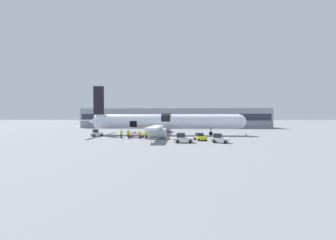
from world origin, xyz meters
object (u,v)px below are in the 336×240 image
(baggage_tug_lead, at_px, (97,133))
(baggage_cart_loading, at_px, (137,135))
(ground_crew_marshal, at_px, (128,133))
(baggage_tug_mid, at_px, (200,137))
(airplane, at_px, (164,122))
(ground_crew_supervisor, at_px, (121,133))
(baggage_tug_rear, at_px, (183,138))
(ground_crew_helper, at_px, (152,133))
(suitcase_on_tarmac_spare, at_px, (147,137))
(ground_crew_loader_a, at_px, (129,134))
(baggage_tug_spare, at_px, (220,139))
(ground_crew_driver, at_px, (140,134))
(ground_crew_loader_b, at_px, (146,135))

(baggage_tug_lead, distance_m, baggage_cart_loading, 9.86)
(ground_crew_marshal, bearing_deg, baggage_tug_mid, -21.42)
(airplane, distance_m, ground_crew_supervisor, 11.50)
(baggage_tug_rear, relative_size, ground_crew_marshal, 2.10)
(baggage_cart_loading, height_order, ground_crew_marshal, ground_crew_marshal)
(ground_crew_helper, bearing_deg, baggage_tug_rear, -54.54)
(suitcase_on_tarmac_spare, bearing_deg, ground_crew_marshal, 148.03)
(baggage_tug_rear, xyz_separation_m, ground_crew_loader_a, (-10.91, 5.63, 0.23))
(baggage_tug_lead, distance_m, ground_crew_loader_a, 9.62)
(baggage_tug_rear, height_order, baggage_tug_spare, baggage_tug_rear)
(ground_crew_supervisor, bearing_deg, baggage_cart_loading, 25.75)
(ground_crew_supervisor, bearing_deg, baggage_tug_rear, -27.69)
(baggage_cart_loading, relative_size, ground_crew_marshal, 2.76)
(baggage_tug_rear, relative_size, baggage_tug_spare, 1.06)
(baggage_tug_spare, bearing_deg, ground_crew_helper, 144.32)
(airplane, bearing_deg, baggage_tug_lead, -164.17)
(ground_crew_driver, xyz_separation_m, ground_crew_helper, (1.86, 3.96, 0.04))
(airplane, distance_m, ground_crew_loader_b, 9.90)
(baggage_cart_loading, relative_size, ground_crew_driver, 2.58)
(ground_crew_supervisor, bearing_deg, airplane, 42.72)
(baggage_cart_loading, bearing_deg, ground_crew_helper, 24.67)
(airplane, relative_size, baggage_tug_rear, 11.65)
(ground_crew_marshal, bearing_deg, ground_crew_driver, -49.67)
(ground_crew_loader_a, height_order, ground_crew_marshal, ground_crew_loader_a)
(baggage_tug_rear, relative_size, ground_crew_loader_a, 1.82)
(ground_crew_helper, bearing_deg, ground_crew_supervisor, -154.79)
(ground_crew_loader_b, xyz_separation_m, suitcase_on_tarmac_spare, (0.00, 1.54, -0.60))
(baggage_tug_rear, bearing_deg, ground_crew_supervisor, 152.31)
(ground_crew_supervisor, distance_m, suitcase_on_tarmac_spare, 5.50)
(baggage_tug_rear, height_order, ground_crew_helper, ground_crew_helper)
(airplane, height_order, suitcase_on_tarmac_spare, airplane)
(ground_crew_helper, bearing_deg, ground_crew_loader_b, -96.95)
(airplane, height_order, baggage_tug_mid, airplane)
(baggage_tug_lead, xyz_separation_m, ground_crew_supervisor, (6.68, -3.41, 0.30))
(ground_crew_loader_a, xyz_separation_m, suitcase_on_tarmac_spare, (3.62, 1.07, -0.68))
(ground_crew_driver, distance_m, ground_crew_marshal, 5.52)
(airplane, xyz_separation_m, baggage_tug_mid, (7.74, -10.65, -2.64))
(baggage_tug_rear, distance_m, ground_crew_driver, 10.26)
(suitcase_on_tarmac_spare, bearing_deg, airplane, 69.67)
(baggage_tug_lead, bearing_deg, airplane, 15.83)
(ground_crew_loader_a, relative_size, suitcase_on_tarmac_spare, 2.74)
(airplane, distance_m, baggage_tug_mid, 13.42)
(baggage_cart_loading, bearing_deg, ground_crew_loader_b, -50.35)
(baggage_tug_rear, xyz_separation_m, baggage_cart_loading, (-9.77, 8.13, -0.14))
(baggage_tug_rear, distance_m, ground_crew_helper, 11.67)
(baggage_tug_lead, bearing_deg, ground_crew_loader_b, -22.19)
(baggage_tug_spare, xyz_separation_m, ground_crew_marshal, (-18.47, 9.61, 0.15))
(baggage_tug_lead, distance_m, baggage_tug_spare, 27.55)
(baggage_tug_lead, distance_m, ground_crew_marshal, 7.23)
(ground_crew_helper, height_order, suitcase_on_tarmac_spare, ground_crew_helper)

